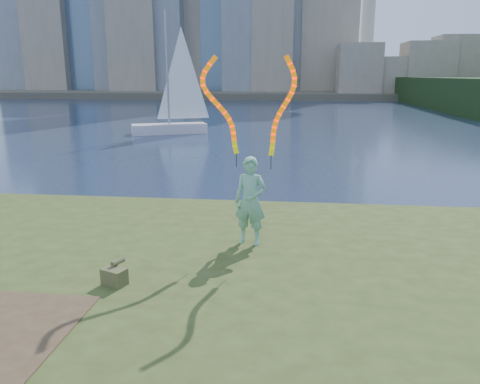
# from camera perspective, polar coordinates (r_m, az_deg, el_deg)

# --- Properties ---
(ground) EXTENTS (320.00, 320.00, 0.00)m
(ground) POSITION_cam_1_polar(r_m,az_deg,el_deg) (9.78, -9.07, -12.49)
(ground) COLOR #1B2944
(ground) RESTS_ON ground
(grassy_knoll) EXTENTS (20.00, 18.00, 0.80)m
(grassy_knoll) POSITION_cam_1_polar(r_m,az_deg,el_deg) (7.72, -13.90, -17.66)
(grassy_knoll) COLOR #354418
(grassy_knoll) RESTS_ON ground
(far_shore) EXTENTS (320.00, 40.00, 1.20)m
(far_shore) POSITION_cam_1_polar(r_m,az_deg,el_deg) (103.51, 5.26, 11.94)
(far_shore) COLOR #4E4939
(far_shore) RESTS_ON ground
(woman_with_ribbons) EXTENTS (2.12, 0.64, 4.25)m
(woman_with_ribbons) POSITION_cam_1_polar(r_m,az_deg,el_deg) (9.84, 1.36, 1.42)
(woman_with_ribbons) COLOR #137D41
(woman_with_ribbons) RESTS_ON grassy_knoll
(canvas_bag) EXTENTS (0.48, 0.54, 0.39)m
(canvas_bag) POSITION_cam_1_polar(r_m,az_deg,el_deg) (8.54, -15.03, -9.80)
(canvas_bag) COLOR #444625
(canvas_bag) RESTS_ON grassy_knoll
(sailboat) EXTENTS (5.85, 3.80, 9.00)m
(sailboat) POSITION_cam_1_polar(r_m,az_deg,el_deg) (36.37, -8.20, 9.52)
(sailboat) COLOR silver
(sailboat) RESTS_ON ground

